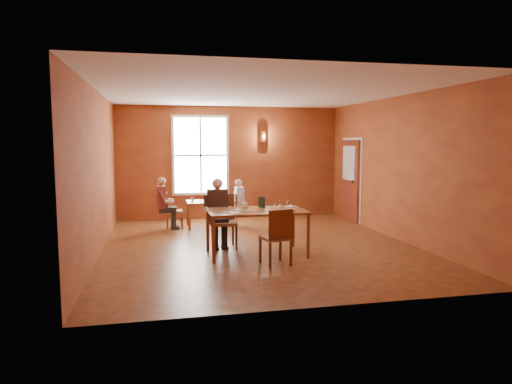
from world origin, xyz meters
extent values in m
cube|color=brown|center=(0.00, 0.00, 0.00)|extent=(6.00, 7.00, 0.01)
cube|color=brown|center=(0.00, 3.50, 1.50)|extent=(6.00, 0.04, 3.00)
cube|color=brown|center=(0.00, -3.50, 1.50)|extent=(6.00, 0.04, 3.00)
cube|color=brown|center=(-3.00, 0.00, 1.50)|extent=(0.04, 7.00, 3.00)
cube|color=brown|center=(3.00, 0.00, 1.50)|extent=(0.04, 7.00, 3.00)
cube|color=white|center=(0.00, 0.00, 3.00)|extent=(6.00, 7.00, 0.04)
cube|color=white|center=(-0.80, 3.45, 1.70)|extent=(1.36, 0.10, 1.96)
cube|color=maroon|center=(2.94, 2.30, 1.05)|extent=(0.12, 1.04, 2.10)
cylinder|color=brown|center=(0.90, 3.40, 2.20)|extent=(0.16, 0.16, 0.28)
cylinder|color=silver|center=(-0.45, -0.75, 0.84)|extent=(0.30, 0.30, 0.04)
cube|color=tan|center=(-0.40, -0.64, 0.88)|extent=(0.12, 0.12, 0.11)
cube|color=#243B2C|center=(-0.02, -0.42, 0.93)|extent=(0.14, 0.10, 0.21)
cube|color=silver|center=(-0.22, -0.93, 0.83)|extent=(0.21, 0.05, 0.00)
cube|color=white|center=(-0.63, -0.95, 0.83)|extent=(0.25, 0.25, 0.01)
cylinder|color=silver|center=(0.52, -0.49, 0.83)|extent=(0.22, 0.22, 0.01)
cube|color=black|center=(0.38, -1.03, 0.83)|extent=(0.13, 0.06, 0.02)
imported|color=silver|center=(-0.75, 2.10, 0.67)|extent=(0.11, 0.11, 0.08)
imported|color=white|center=(-1.12, 2.35, 0.67)|extent=(0.11, 0.11, 0.08)
camera|label=1|loc=(-1.93, -8.70, 2.05)|focal=32.00mm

